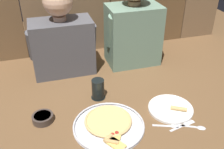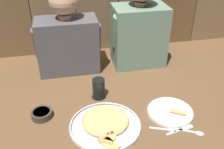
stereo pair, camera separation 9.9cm
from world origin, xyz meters
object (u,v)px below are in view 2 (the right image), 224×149
diner_left (67,34)px  diner_right (140,23)px  drinking_glass (99,88)px  dipping_bowl (42,114)px  dinner_plate (170,112)px  pizza_tray (105,124)px

diner_left → diner_right: size_ratio=0.90×
drinking_glass → diner_right: diner_right is taller
dipping_bowl → diner_right: size_ratio=0.17×
dipping_bowl → diner_left: diner_left is taller
drinking_glass → diner_left: 0.43m
dinner_plate → diner_right: bearing=91.3°
pizza_tray → dipping_bowl: dipping_bowl is taller
diner_right → drinking_glass: bearing=-133.4°
dinner_plate → diner_left: bearing=130.5°
drinking_glass → dipping_bowl: 0.34m
pizza_tray → dipping_bowl: (-0.31, 0.13, 0.01)m
dipping_bowl → diner_left: (0.18, 0.47, 0.24)m
drinking_glass → diner_right: bearing=46.6°
dinner_plate → diner_right: diner_right is taller
dinner_plate → diner_left: diner_left is taller
pizza_tray → dinner_plate: (0.36, 0.02, -0.00)m
drinking_glass → diner_right: size_ratio=0.19×
drinking_glass → diner_left: diner_left is taller
drinking_glass → diner_right: (0.34, 0.36, 0.24)m
dinner_plate → dipping_bowl: size_ratio=2.25×
dinner_plate → diner_left: size_ratio=0.43×
dinner_plate → diner_right: 0.65m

